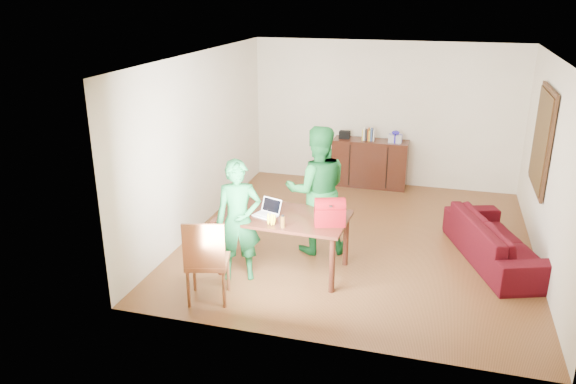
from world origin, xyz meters
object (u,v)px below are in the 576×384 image
(chair, at_px, (208,276))
(person_far, at_px, (317,190))
(laptop, at_px, (265,213))
(red_bag, at_px, (330,214))
(sofa, at_px, (498,240))
(person_near, at_px, (239,221))
(bottle, at_px, (283,221))
(table, at_px, (284,222))

(chair, relative_size, person_far, 0.59)
(laptop, bearing_deg, red_bag, 16.60)
(chair, relative_size, sofa, 0.52)
(person_near, height_order, red_bag, person_near)
(person_far, bearing_deg, chair, 41.00)
(person_near, bearing_deg, person_far, 33.45)
(person_near, relative_size, bottle, 9.47)
(table, relative_size, person_far, 0.93)
(bottle, relative_size, red_bag, 0.45)
(laptop, bearing_deg, chair, -95.54)
(bottle, distance_m, red_bag, 0.60)
(person_far, relative_size, sofa, 0.89)
(person_near, relative_size, red_bag, 4.23)
(person_far, distance_m, laptop, 0.94)
(bottle, bearing_deg, person_far, 80.54)
(laptop, bearing_deg, person_near, -114.05)
(chair, distance_m, person_far, 2.04)
(table, height_order, bottle, bottle)
(person_far, distance_m, bottle, 1.11)
(person_far, height_order, red_bag, person_far)
(chair, height_order, bottle, chair)
(bottle, bearing_deg, chair, -140.73)
(laptop, xyz_separation_m, red_bag, (0.86, -0.05, 0.10))
(table, height_order, person_far, person_far)
(table, height_order, sofa, table)
(person_far, height_order, bottle, person_far)
(table, bearing_deg, laptop, -157.66)
(person_near, distance_m, sofa, 3.59)
(laptop, height_order, bottle, laptop)
(laptop, bearing_deg, sofa, 40.60)
(table, height_order, person_near, person_near)
(chair, bearing_deg, red_bag, 19.16)
(table, distance_m, laptop, 0.28)
(table, distance_m, person_far, 0.80)
(bottle, distance_m, sofa, 3.08)
(red_bag, height_order, sofa, red_bag)
(laptop, distance_m, bottle, 0.44)
(table, xyz_separation_m, bottle, (0.10, -0.38, 0.18))
(bottle, xyz_separation_m, red_bag, (0.54, 0.25, 0.05))
(bottle, bearing_deg, table, 104.33)
(person_far, xyz_separation_m, bottle, (-0.18, -1.09, -0.05))
(chair, xyz_separation_m, person_far, (0.94, 1.71, 0.60))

